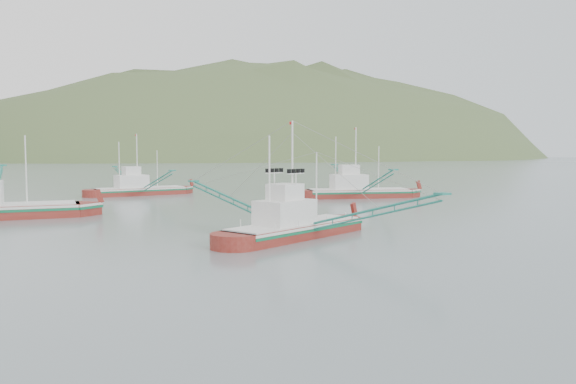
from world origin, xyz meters
TOP-DOWN VIEW (x-y plane):
  - ground at (0.00, 0.00)m, footprint 1200.00×1200.00m
  - main_boat at (-1.39, 2.59)m, footprint 13.35×22.66m
  - bg_boat_far at (-0.09, 50.12)m, footprint 13.66×24.32m
  - bg_boat_right at (25.34, 29.70)m, footprint 15.04×25.54m
  - headland_right at (240.00, 430.00)m, footprint 684.00×432.00m
  - ridge_distant at (30.00, 560.00)m, footprint 960.00×400.00m

SIDE VIEW (x-z plane):
  - ground at x=0.00m, z-range 0.00..0.00m
  - headland_right at x=240.00m, z-range -153.00..153.00m
  - ridge_distant at x=30.00m, z-range -120.00..120.00m
  - bg_boat_far at x=-0.09m, z-range -3.57..6.28m
  - main_boat at x=-1.39m, z-range -2.85..6.64m
  - bg_boat_right at x=25.34m, z-range -3.25..7.45m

